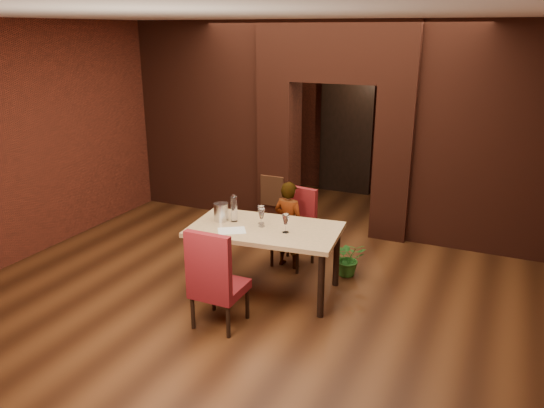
{
  "coord_description": "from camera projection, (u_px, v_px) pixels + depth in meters",
  "views": [
    {
      "loc": [
        2.51,
        -5.8,
        3.06
      ],
      "look_at": [
        -0.16,
        0.0,
        0.95
      ],
      "focal_mm": 35.0,
      "sensor_mm": 36.0,
      "label": 1
    }
  ],
  "objects": [
    {
      "name": "chair_far",
      "position": [
        293.0,
        229.0,
        7.08
      ],
      "size": [
        0.55,
        0.55,
        1.05
      ],
      "primitive_type": "cube",
      "rotation": [
        0.0,
        0.0,
        -0.16
      ],
      "color": "maroon",
      "rests_on": "ground"
    },
    {
      "name": "wing_wall_right",
      "position": [
        501.0,
        141.0,
        7.24
      ],
      "size": [
        2.28,
        0.35,
        3.2
      ],
      "primitive_type": "cube",
      "color": "maroon",
      "rests_on": "ground"
    },
    {
      "name": "tasting_sheet",
      "position": [
        232.0,
        231.0,
        6.17
      ],
      "size": [
        0.39,
        0.37,
        0.0
      ],
      "primitive_type": "cube",
      "rotation": [
        0.0,
        0.0,
        0.58
      ],
      "color": "silver",
      "rests_on": "dining_table"
    },
    {
      "name": "vent_panel",
      "position": [
        272.0,
        191.0,
        8.63
      ],
      "size": [
        0.4,
        0.03,
        0.5
      ],
      "primitive_type": "cube",
      "color": "#AA5B31",
      "rests_on": "ground"
    },
    {
      "name": "pillar_left",
      "position": [
        279.0,
        151.0,
        8.7
      ],
      "size": [
        0.55,
        0.55,
        2.3
      ],
      "primitive_type": "cube",
      "color": "maroon",
      "rests_on": "ground"
    },
    {
      "name": "rear_door",
      "position": [
        346.0,
        139.0,
        10.18
      ],
      "size": [
        0.9,
        0.08,
        2.1
      ],
      "primitive_type": "cube",
      "color": "black",
      "rests_on": "ground"
    },
    {
      "name": "water_bottle",
      "position": [
        234.0,
        208.0,
        6.43
      ],
      "size": [
        0.08,
        0.08,
        0.34
      ],
      "primitive_type": "cylinder",
      "color": "white",
      "rests_on": "dining_table"
    },
    {
      "name": "floor",
      "position": [
        283.0,
        274.0,
        6.96
      ],
      "size": [
        8.0,
        8.0,
        0.0
      ],
      "primitive_type": "plane",
      "color": "#472511",
      "rests_on": "ground"
    },
    {
      "name": "chair_near",
      "position": [
        219.0,
        276.0,
        5.62
      ],
      "size": [
        0.51,
        0.51,
        1.13
      ],
      "primitive_type": "cube",
      "rotation": [
        0.0,
        0.0,
        3.14
      ],
      "color": "maroon",
      "rests_on": "ground"
    },
    {
      "name": "wine_bucket",
      "position": [
        221.0,
        212.0,
        6.47
      ],
      "size": [
        0.18,
        0.18,
        0.22
      ],
      "primitive_type": "cylinder",
      "color": "silver",
      "rests_on": "dining_table"
    },
    {
      "name": "pillar_right",
      "position": [
        395.0,
        163.0,
        7.94
      ],
      "size": [
        0.55,
        0.55,
        2.3
      ],
      "primitive_type": "cube",
      "color": "maroon",
      "rests_on": "ground"
    },
    {
      "name": "lintel",
      "position": [
        339.0,
        51.0,
        7.82
      ],
      "size": [
        2.45,
        0.55,
        0.9
      ],
      "primitive_type": "cube",
      "color": "maroon",
      "rests_on": "ground"
    },
    {
      "name": "wine_glass_a",
      "position": [
        261.0,
        215.0,
        6.37
      ],
      "size": [
        0.09,
        0.09,
        0.22
      ],
      "primitive_type": null,
      "color": "silver",
      "rests_on": "dining_table"
    },
    {
      "name": "ceiling",
      "position": [
        285.0,
        16.0,
        5.95
      ],
      "size": [
        7.0,
        8.0,
        0.04
      ],
      "primitive_type": "cube",
      "color": "silver",
      "rests_on": "ground"
    },
    {
      "name": "wall_back",
      "position": [
        369.0,
        111.0,
        9.9
      ],
      "size": [
        7.0,
        0.04,
        3.2
      ],
      "primitive_type": "cube",
      "color": "maroon",
      "rests_on": "ground"
    },
    {
      "name": "potted_plant",
      "position": [
        349.0,
        258.0,
        6.87
      ],
      "size": [
        0.54,
        0.52,
        0.47
      ],
      "primitive_type": "imported",
      "rotation": [
        0.0,
        0.0,
        0.46
      ],
      "color": "#296C23",
      "rests_on": "ground"
    },
    {
      "name": "person_seated",
      "position": [
        289.0,
        225.0,
        7.03
      ],
      "size": [
        0.47,
        0.34,
        1.19
      ],
      "primitive_type": "imported",
      "rotation": [
        0.0,
        0.0,
        3.01
      ],
      "color": "silver",
      "rests_on": "ground"
    },
    {
      "name": "wing_wall_left",
      "position": [
        205.0,
        118.0,
        9.12
      ],
      "size": [
        2.28,
        0.35,
        3.2
      ],
      "primitive_type": "cube",
      "color": "maroon",
      "rests_on": "ground"
    },
    {
      "name": "wine_glass_c",
      "position": [
        286.0,
        223.0,
        6.09
      ],
      "size": [
        0.09,
        0.09,
        0.22
      ],
      "primitive_type": null,
      "color": "silver",
      "rests_on": "dining_table"
    },
    {
      "name": "dining_table",
      "position": [
        265.0,
        259.0,
        6.41
      ],
      "size": [
        1.86,
        1.17,
        0.82
      ],
      "primitive_type": "cube",
      "rotation": [
        0.0,
        0.0,
        0.11
      ],
      "color": "tan",
      "rests_on": "ground"
    },
    {
      "name": "wall_front",
      "position": [
        4.0,
        300.0,
        3.0
      ],
      "size": [
        7.0,
        0.04,
        3.2
      ],
      "primitive_type": "cube",
      "color": "maroon",
      "rests_on": "ground"
    },
    {
      "name": "rear_door_frame",
      "position": [
        346.0,
        139.0,
        10.15
      ],
      "size": [
        1.02,
        0.04,
        2.22
      ],
      "primitive_type": "cube",
      "color": "black",
      "rests_on": "ground"
    },
    {
      "name": "wine_glass_b",
      "position": [
        262.0,
        218.0,
        6.28
      ],
      "size": [
        0.09,
        0.09,
        0.22
      ],
      "primitive_type": null,
      "color": "white",
      "rests_on": "dining_table"
    },
    {
      "name": "wall_left",
      "position": [
        68.0,
        133.0,
        7.84
      ],
      "size": [
        0.04,
        8.0,
        3.2
      ],
      "primitive_type": "cube",
      "color": "maroon",
      "rests_on": "ground"
    }
  ]
}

